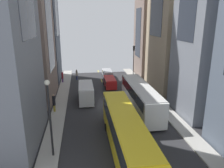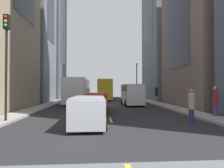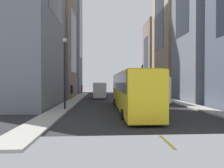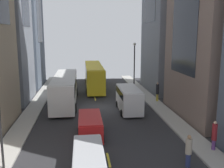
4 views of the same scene
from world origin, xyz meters
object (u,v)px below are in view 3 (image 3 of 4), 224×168
Objects in this scene: car_silver_1 at (120,89)px; pedestrian_crossing_near at (72,91)px; traffic_light_near_corner at (142,74)px; pedestrian_walking_far at (94,89)px; city_bus_white at (147,87)px; car_red_0 at (122,90)px; streetcar_yellow at (130,88)px; delivery_van_white at (100,89)px; pedestrian_waiting_curb at (82,88)px.

pedestrian_crossing_near is (8.82, 16.06, 0.39)m from car_silver_1.
pedestrian_crossing_near reaches higher than car_silver_1.
pedestrian_walking_far is at bearing -4.15° from traffic_light_near_corner.
car_silver_1 is (2.31, -16.75, -1.04)m from city_bus_white.
car_red_0 is 13.12m from pedestrian_crossing_near.
pedestrian_walking_far reaches higher than car_red_0.
streetcar_yellow reaches higher than pedestrian_walking_far.
pedestrian_waiting_curb is at bearing -68.32° from delivery_van_white.
pedestrian_crossing_near is at bearing 1.47° from pedestrian_waiting_curb.
streetcar_yellow reaches higher than car_red_0.
pedestrian_crossing_near is 0.36× the size of traffic_light_near_corner.
car_silver_1 is 0.71× the size of traffic_light_near_corner.
streetcar_yellow is at bearing -40.26° from pedestrian_walking_far.
traffic_light_near_corner reaches higher than pedestrian_walking_far.
traffic_light_near_corner is (-13.90, -1.00, 3.36)m from pedestrian_waiting_curb.
delivery_van_white is at bearing 59.80° from pedestrian_crossing_near.
pedestrian_crossing_near is (0.02, 13.88, 0.12)m from pedestrian_waiting_curb.
streetcar_yellow is 13.79m from delivery_van_white.
city_bus_white reaches higher than pedestrian_waiting_curb.
pedestrian_waiting_curb is (11.12, -14.57, -0.76)m from city_bus_white.
city_bus_white is 2.26× the size of delivery_van_white.
delivery_van_white is at bearing -77.07° from streetcar_yellow.
delivery_van_white reaches higher than car_red_0.
pedestrian_crossing_near is at bearing 39.71° from delivery_van_white.
traffic_light_near_corner reaches higher than city_bus_white.
streetcar_yellow is at bearing 18.40° from pedestrian_waiting_curb.
car_silver_1 is 2.19× the size of pedestrian_waiting_curb.
city_bus_white is at bearing 79.86° from traffic_light_near_corner.
delivery_van_white is 0.87× the size of traffic_light_near_corner.
pedestrian_crossing_near is (11.13, -0.70, -0.64)m from city_bus_white.
streetcar_yellow is 3.03× the size of car_red_0.
traffic_light_near_corner is at bearing 166.99° from car_silver_1.
pedestrian_waiting_curb is 14.34m from traffic_light_near_corner.
city_bus_white reaches higher than pedestrian_crossing_near.
delivery_van_white reaches higher than pedestrian_crossing_near.
traffic_light_near_corner reaches higher than car_silver_1.
traffic_light_near_corner is (-11.27, 0.82, 3.52)m from pedestrian_walking_far.
traffic_light_near_corner is at bearing -137.70° from car_red_0.
car_silver_1 is at bearing 42.93° from pedestrian_walking_far.
streetcar_yellow is 6.63× the size of pedestrian_waiting_curb.
streetcar_yellow is at bearing 74.96° from traffic_light_near_corner.
traffic_light_near_corner reaches higher than pedestrian_waiting_curb.
pedestrian_crossing_near is at bearing 61.22° from car_silver_1.
car_silver_1 is at bearing -13.01° from traffic_light_near_corner.
traffic_light_near_corner is (-9.76, -11.42, 3.10)m from delivery_van_white.
car_red_0 is at bearing 69.57° from pedestrian_crossing_near.
streetcar_yellow reaches higher than pedestrian_waiting_curb.
city_bus_white reaches higher than car_red_0.
pedestrian_walking_far is (4.60, -25.67, -1.03)m from streetcar_yellow.
pedestrian_waiting_curb is 0.32× the size of traffic_light_near_corner.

